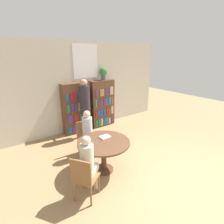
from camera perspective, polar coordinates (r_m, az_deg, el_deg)
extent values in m
plane|color=#9E7A51|center=(4.20, 19.70, -20.83)|extent=(16.00, 16.00, 0.00)
cube|color=beige|center=(6.24, -8.41, 8.19)|extent=(6.40, 0.06, 3.00)
cube|color=white|center=(6.11, -8.63, 16.00)|extent=(0.90, 0.01, 1.10)
cube|color=brown|center=(6.00, -11.63, 1.22)|extent=(0.92, 0.32, 1.70)
cube|color=navy|center=(5.97, -13.45, -6.05)|extent=(0.13, 0.02, 0.21)
cube|color=#4C2D6B|center=(6.02, -12.00, -5.51)|extent=(0.13, 0.02, 0.25)
cube|color=navy|center=(6.09, -10.58, -5.35)|extent=(0.12, 0.02, 0.21)
cube|color=brown|center=(6.14, -9.17, -4.63)|extent=(0.14, 0.02, 0.30)
cube|color=#4C2D6B|center=(6.21, -7.83, -4.46)|extent=(0.10, 0.02, 0.26)
cube|color=#4C2D6B|center=(5.82, -13.52, -2.33)|extent=(0.16, 0.02, 0.29)
cube|color=maroon|center=(5.91, -11.62, -2.13)|extent=(0.17, 0.02, 0.24)
cube|color=#236638|center=(5.98, -9.86, -1.53)|extent=(0.11, 0.02, 0.29)
cube|color=tan|center=(6.08, -8.08, -1.33)|extent=(0.16, 0.02, 0.24)
cube|color=#236638|center=(5.70, -13.99, 0.88)|extent=(0.11, 0.02, 0.24)
cube|color=#4C2D6B|center=(5.75, -12.80, 1.30)|extent=(0.11, 0.02, 0.28)
cube|color=#4C2D6B|center=(5.80, -11.52, 1.42)|extent=(0.12, 0.02, 0.25)
cube|color=olive|center=(5.86, -10.35, 1.72)|extent=(0.12, 0.02, 0.27)
cube|color=maroon|center=(5.92, -9.15, 1.89)|extent=(0.11, 0.02, 0.25)
cube|color=tan|center=(5.97, -8.00, 2.23)|extent=(0.09, 0.02, 0.28)
cube|color=navy|center=(5.61, -14.35, 4.33)|extent=(0.11, 0.02, 0.21)
cube|color=maroon|center=(5.65, -13.05, 4.80)|extent=(0.08, 0.02, 0.26)
cube|color=maroon|center=(5.70, -11.90, 5.10)|extent=(0.11, 0.02, 0.28)
cube|color=navy|center=(5.76, -10.62, 5.04)|extent=(0.12, 0.02, 0.23)
cube|color=maroon|center=(5.82, -9.30, 5.51)|extent=(0.10, 0.02, 0.28)
cube|color=black|center=(5.88, -8.23, 5.42)|extent=(0.09, 0.02, 0.22)
cube|color=brown|center=(6.48, -3.29, 2.85)|extent=(0.92, 0.32, 1.70)
cube|color=#236638|center=(6.38, -4.96, -3.84)|extent=(0.09, 0.02, 0.23)
cube|color=#236638|center=(6.44, -4.06, -3.47)|extent=(0.09, 0.02, 0.27)
cube|color=tan|center=(6.49, -3.25, -3.32)|extent=(0.08, 0.02, 0.25)
cube|color=navy|center=(6.55, -2.41, -3.05)|extent=(0.10, 0.02, 0.26)
cube|color=#2D707A|center=(6.61, -1.57, -2.87)|extent=(0.10, 0.02, 0.25)
cube|color=tan|center=(6.68, -0.75, -2.80)|extent=(0.08, 0.02, 0.22)
cube|color=#4C2D6B|center=(6.74, 0.04, -2.60)|extent=(0.08, 0.02, 0.22)
cube|color=maroon|center=(6.26, -5.07, -0.78)|extent=(0.09, 0.02, 0.21)
cube|color=navy|center=(6.31, -4.20, -0.54)|extent=(0.10, 0.02, 0.22)
cube|color=navy|center=(6.36, -3.36, -0.22)|extent=(0.08, 0.02, 0.26)
cube|color=navy|center=(6.43, -2.42, -0.21)|extent=(0.10, 0.02, 0.21)
cube|color=maroon|center=(6.49, -1.50, 0.37)|extent=(0.09, 0.02, 0.30)
cube|color=brown|center=(6.55, -0.77, 0.20)|extent=(0.07, 0.02, 0.21)
cube|color=tan|center=(6.61, 0.09, 0.70)|extent=(0.09, 0.02, 0.29)
cube|color=#2D707A|center=(6.14, -5.14, 2.71)|extent=(0.07, 0.02, 0.26)
cube|color=maroon|center=(6.21, -4.20, 2.67)|extent=(0.10, 0.02, 0.21)
cube|color=navy|center=(6.25, -3.36, 3.13)|extent=(0.07, 0.02, 0.28)
cube|color=maroon|center=(6.32, -2.43, 3.20)|extent=(0.10, 0.02, 0.26)
cube|color=navy|center=(6.37, -1.66, 3.44)|extent=(0.10, 0.02, 0.28)
cube|color=#2D707A|center=(6.45, -0.66, 3.62)|extent=(0.09, 0.02, 0.28)
cube|color=brown|center=(6.51, 0.10, 3.72)|extent=(0.08, 0.02, 0.27)
cube|color=#4C2D6B|center=(6.07, -4.89, 6.09)|extent=(0.13, 0.02, 0.25)
cube|color=olive|center=(6.18, -3.24, 6.28)|extent=(0.17, 0.02, 0.24)
cube|color=#4C2D6B|center=(6.29, -1.72, 6.69)|extent=(0.13, 0.02, 0.28)
cube|color=tan|center=(6.40, -0.15, 7.00)|extent=(0.14, 0.02, 0.30)
cylinder|color=#475166|center=(6.33, -2.81, 11.23)|extent=(0.16, 0.16, 0.19)
sphere|color=#387033|center=(6.31, -2.83, 13.06)|extent=(0.27, 0.27, 0.27)
cylinder|color=brown|center=(4.31, -2.62, -18.20)|extent=(0.44, 0.44, 0.03)
cylinder|color=brown|center=(4.11, -2.69, -14.24)|extent=(0.12, 0.12, 0.68)
cylinder|color=brown|center=(3.93, -2.77, -9.84)|extent=(1.17, 1.17, 0.04)
cube|color=brown|center=(3.46, -8.38, -20.36)|extent=(0.56, 0.56, 0.04)
cube|color=brown|center=(3.18, -10.18, -18.75)|extent=(0.25, 0.35, 0.45)
cylinder|color=brown|center=(3.78, -9.38, -20.91)|extent=(0.04, 0.04, 0.41)
cylinder|color=brown|center=(3.66, -4.32, -22.26)|extent=(0.04, 0.04, 0.41)
cylinder|color=brown|center=(3.56, -12.24, -24.02)|extent=(0.04, 0.04, 0.41)
cylinder|color=brown|center=(3.43, -6.86, -25.66)|extent=(0.04, 0.04, 0.41)
cube|color=brown|center=(4.73, -8.18, -8.87)|extent=(0.41, 0.41, 0.04)
cube|color=brown|center=(4.77, -9.29, -5.41)|extent=(0.40, 0.05, 0.45)
cylinder|color=brown|center=(4.77, -5.26, -11.59)|extent=(0.04, 0.04, 0.41)
cylinder|color=brown|center=(4.64, -9.02, -12.68)|extent=(0.04, 0.04, 0.41)
cylinder|color=brown|center=(5.04, -7.19, -9.95)|extent=(0.04, 0.04, 0.41)
cylinder|color=brown|center=(4.91, -10.77, -10.92)|extent=(0.04, 0.04, 0.41)
cube|color=#B2B7C6|center=(4.58, -7.44, -8.67)|extent=(0.27, 0.33, 0.12)
cylinder|color=#B2B7C6|center=(4.51, -8.07, -4.77)|extent=(0.25, 0.25, 0.50)
sphere|color=#DBB293|center=(4.39, -8.26, -0.69)|extent=(0.18, 0.18, 0.18)
cylinder|color=#B2B7C6|center=(4.66, -5.86, -12.13)|extent=(0.10, 0.10, 0.45)
cylinder|color=#B2B7C6|center=(4.60, -7.43, -12.59)|extent=(0.10, 0.10, 0.45)
cube|color=beige|center=(3.50, -7.33, -18.03)|extent=(0.41, 0.39, 0.12)
cylinder|color=beige|center=(3.27, -8.20, -14.42)|extent=(0.25, 0.25, 0.50)
sphere|color=#DBB293|center=(3.10, -8.49, -9.23)|extent=(0.17, 0.17, 0.17)
cylinder|color=beige|center=(3.78, -7.33, -20.36)|extent=(0.10, 0.10, 0.45)
cylinder|color=beige|center=(3.73, -5.30, -20.88)|extent=(0.10, 0.10, 0.45)
cylinder|color=#28232D|center=(5.72, -9.16, -4.32)|extent=(0.10, 0.10, 0.80)
cylinder|color=#28232D|center=(5.78, -7.92, -4.01)|extent=(0.10, 0.10, 0.80)
cylinder|color=#28232D|center=(5.48, -8.95, 3.92)|extent=(0.31, 0.31, 0.87)
sphere|color=tan|center=(5.38, -9.23, 9.47)|extent=(0.21, 0.21, 0.21)
cylinder|color=#28232D|center=(5.72, -9.52, 6.72)|extent=(0.07, 0.30, 0.07)
cube|color=silver|center=(4.08, -2.30, -8.15)|extent=(0.24, 0.18, 0.03)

